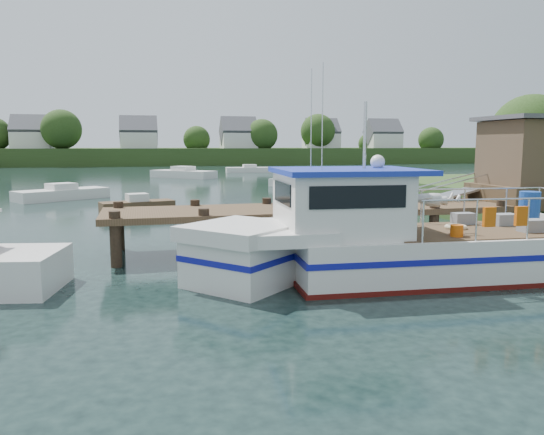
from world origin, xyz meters
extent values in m
plane|color=black|center=(0.00, 0.00, 0.00)|extent=(160.00, 160.00, 0.00)
cylinder|color=#332114|center=(14.00, 6.00, 1.52)|extent=(0.50, 0.50, 3.05)
sphere|color=#274217|center=(14.00, 6.00, 3.96)|extent=(3.90, 3.90, 3.90)
cube|color=#2C451C|center=(0.00, 84.00, 1.40)|extent=(140.00, 24.00, 3.00)
cylinder|color=#332114|center=(-17.00, 75.00, 2.40)|extent=(0.60, 0.60, 4.80)
sphere|color=#274217|center=(-17.00, 75.00, 5.95)|extent=(6.34, 6.34, 6.34)
cylinder|color=#332114|center=(-6.00, 77.00, 1.50)|extent=(0.60, 0.60, 3.00)
sphere|color=#274217|center=(-6.00, 77.00, 3.72)|extent=(3.96, 3.96, 3.96)
cylinder|color=#332114|center=(5.00, 79.00, 1.80)|extent=(0.60, 0.60, 3.60)
sphere|color=#274217|center=(5.00, 79.00, 4.46)|extent=(4.75, 4.75, 4.75)
cylinder|color=#332114|center=(16.00, 75.00, 2.10)|extent=(0.60, 0.60, 4.20)
sphere|color=#274217|center=(16.00, 75.00, 5.21)|extent=(5.54, 5.54, 5.54)
cylinder|color=#332114|center=(27.00, 77.00, 2.40)|extent=(0.60, 0.60, 4.80)
sphere|color=#274217|center=(27.00, 77.00, 5.95)|extent=(6.34, 6.34, 6.34)
cylinder|color=#332114|center=(38.00, 79.00, 1.50)|extent=(0.60, 0.60, 3.00)
sphere|color=#274217|center=(38.00, 79.00, 3.72)|extent=(3.96, 3.96, 3.96)
cylinder|color=#332114|center=(49.00, 75.00, 1.80)|extent=(0.60, 0.60, 3.60)
sphere|color=#274217|center=(49.00, 75.00, 4.46)|extent=(4.75, 4.75, 4.75)
cube|color=silver|center=(-22.00, 78.00, 4.00)|extent=(6.00, 5.00, 3.00)
cube|color=#47474C|center=(-22.00, 78.00, 5.90)|extent=(6.20, 5.09, 5.09)
cube|color=silver|center=(-5.00, 77.00, 4.00)|extent=(6.00, 5.00, 3.00)
cube|color=#47474C|center=(-5.00, 77.00, 5.90)|extent=(6.20, 5.09, 5.09)
cube|color=silver|center=(12.00, 76.00, 4.00)|extent=(6.00, 5.00, 3.00)
cube|color=#47474C|center=(12.00, 76.00, 5.90)|extent=(6.20, 5.09, 5.09)
cube|color=silver|center=(28.00, 78.00, 4.00)|extent=(6.00, 5.00, 3.00)
cube|color=#47474C|center=(28.00, 78.00, 5.90)|extent=(6.20, 5.09, 5.09)
cube|color=silver|center=(40.00, 77.00, 4.00)|extent=(6.00, 5.00, 3.00)
cube|color=#47474C|center=(40.00, 77.00, 5.90)|extent=(6.20, 5.09, 5.09)
cube|color=#483522|center=(2.00, 0.00, 1.30)|extent=(16.00, 3.00, 0.20)
cylinder|color=black|center=(-5.50, -1.30, 0.65)|extent=(0.32, 0.32, 1.90)
cylinder|color=black|center=(-5.50, 1.30, 0.65)|extent=(0.32, 0.32, 1.90)
cylinder|color=black|center=(-3.00, -1.30, 0.65)|extent=(0.32, 0.32, 1.90)
cylinder|color=black|center=(-3.00, 1.30, 0.65)|extent=(0.32, 0.32, 1.90)
cylinder|color=black|center=(-0.50, -1.30, 0.65)|extent=(0.32, 0.32, 1.90)
cylinder|color=black|center=(-0.50, 1.30, 0.65)|extent=(0.32, 0.32, 1.90)
cylinder|color=black|center=(2.00, -1.30, 0.65)|extent=(0.32, 0.32, 1.90)
cylinder|color=black|center=(2.00, 1.30, 0.65)|extent=(0.32, 0.32, 1.90)
cylinder|color=black|center=(4.50, -1.30, 0.65)|extent=(0.32, 0.32, 1.90)
cylinder|color=black|center=(4.50, 1.30, 0.65)|extent=(0.32, 0.32, 1.90)
cylinder|color=black|center=(7.00, -1.30, 0.65)|extent=(0.32, 0.32, 1.90)
cylinder|color=black|center=(7.00, 1.30, 0.65)|extent=(0.32, 0.32, 1.90)
cylinder|color=black|center=(9.50, 1.30, 0.65)|extent=(0.32, 0.32, 1.90)
cube|color=#483522|center=(9.00, 0.00, 1.70)|extent=(3.20, 3.00, 0.60)
cube|color=#4F3D2C|center=(9.00, 0.00, 3.10)|extent=(2.60, 2.60, 2.40)
cube|color=#47474C|center=(9.00, 0.00, 4.40)|extent=(3.00, 3.00, 0.15)
cube|color=#A5A8AD|center=(6.70, 0.90, 1.65)|extent=(3.34, 0.90, 0.79)
cylinder|color=silver|center=(6.70, 0.50, 2.15)|extent=(3.34, 0.05, 0.76)
cylinder|color=silver|center=(6.70, 1.30, 2.15)|extent=(3.34, 0.05, 0.76)
cube|color=slate|center=(1.00, -1.00, 1.56)|extent=(0.60, 0.40, 0.30)
cube|color=slate|center=(2.00, -0.80, 1.56)|extent=(0.60, 0.40, 0.30)
cylinder|color=#CA550B|center=(3.00, -1.10, 1.55)|extent=(0.30, 0.30, 0.28)
cylinder|color=#16419D|center=(0.20, 0.90, 1.84)|extent=(0.56, 0.56, 0.85)
cube|color=silver|center=(2.75, -4.41, 0.59)|extent=(7.93, 3.56, 1.19)
cube|color=silver|center=(-2.41, -4.11, 0.59)|extent=(3.10, 3.10, 1.19)
cube|color=silver|center=(-2.41, -4.11, 1.35)|extent=(3.40, 3.39, 0.36)
cube|color=silver|center=(-1.38, -4.17, 1.31)|extent=(2.24, 3.07, 0.31)
cube|color=#121492|center=(2.75, -4.41, 0.75)|extent=(8.04, 3.61, 0.14)
cube|color=#121492|center=(-2.41, -4.11, 0.75)|extent=(3.16, 3.16, 0.14)
cube|color=#4E0E0B|center=(2.75, -4.41, 0.05)|extent=(8.04, 3.59, 0.14)
cube|color=#483522|center=(3.99, -4.49, 1.20)|extent=(5.74, 3.12, 0.04)
cube|color=silver|center=(0.07, -4.25, 1.97)|extent=(3.05, 2.86, 1.55)
cube|color=black|center=(-0.01, -5.61, 2.28)|extent=(2.27, 0.18, 0.52)
cube|color=black|center=(0.15, -2.90, 2.28)|extent=(2.27, 0.18, 0.52)
cube|color=black|center=(-1.39, -4.17, 2.28)|extent=(0.15, 1.86, 0.52)
cube|color=#1B2FA9|center=(0.27, -4.27, 2.79)|extent=(3.69, 3.21, 0.12)
cylinder|color=silver|center=(0.69, -4.29, 3.67)|extent=(0.09, 0.09, 1.66)
cylinder|color=silver|center=(-0.58, -4.73, 4.09)|extent=(0.03, 0.03, 2.48)
cylinder|color=silver|center=(-0.52, -3.70, 4.09)|extent=(0.03, 0.03, 2.48)
sphere|color=silver|center=(1.23, -3.91, 3.00)|extent=(0.39, 0.39, 0.37)
cylinder|color=silver|center=(4.06, -5.92, 2.17)|extent=(5.17, 0.35, 0.05)
cylinder|color=silver|center=(4.23, -3.07, 2.17)|extent=(5.17, 0.35, 0.05)
cylinder|color=silver|center=(1.53, -5.77, 1.68)|extent=(0.05, 0.05, 0.98)
cylinder|color=silver|center=(1.70, -2.92, 1.68)|extent=(0.05, 0.05, 0.98)
cylinder|color=silver|center=(2.87, -5.85, 1.68)|extent=(0.05, 0.05, 0.98)
cylinder|color=silver|center=(3.04, -3.00, 1.68)|extent=(0.05, 0.05, 0.98)
cylinder|color=silver|center=(4.22, -5.93, 1.68)|extent=(0.05, 0.05, 0.98)
cylinder|color=silver|center=(4.39, -3.08, 1.68)|extent=(0.05, 0.05, 0.98)
cylinder|color=silver|center=(5.73, -3.16, 1.68)|extent=(0.05, 0.05, 0.98)
cylinder|color=silver|center=(6.82, -3.23, 1.68)|extent=(0.05, 0.05, 0.98)
cube|color=slate|center=(4.99, -5.17, 1.38)|extent=(0.64, 0.45, 0.33)
cube|color=slate|center=(5.06, -4.03, 1.38)|extent=(0.64, 0.45, 0.33)
cube|color=slate|center=(4.05, -3.56, 1.38)|extent=(0.59, 0.43, 0.33)
cylinder|color=#16419D|center=(6.11, -3.68, 1.66)|extent=(0.61, 0.61, 0.91)
cylinder|color=#CA550B|center=(2.70, -5.34, 1.36)|extent=(0.33, 0.33, 0.31)
torus|color=#BFB28C|center=(3.39, -4.24, 1.26)|extent=(0.61, 0.61, 0.12)
cube|color=#CA550B|center=(3.18, -5.89, 1.76)|extent=(0.30, 0.12, 0.47)
cube|color=#CA550B|center=(4.01, -5.94, 1.76)|extent=(0.30, 0.12, 0.47)
imported|color=silver|center=(2.11, -4.69, 2.10)|extent=(0.47, 0.69, 1.82)
cube|color=#483522|center=(-4.98, 10.55, 0.33)|extent=(3.77, 2.13, 0.66)
cube|color=silver|center=(-4.98, 10.55, 0.83)|extent=(1.19, 1.10, 0.42)
cube|color=silver|center=(8.63, 49.59, 0.32)|extent=(6.08, 2.44, 0.64)
cube|color=silver|center=(8.63, 49.59, 0.81)|extent=(1.76, 1.54, 0.41)
cube|color=silver|center=(-9.69, 19.06, 0.33)|extent=(5.78, 4.79, 0.66)
cube|color=silver|center=(-9.69, 19.06, 0.83)|extent=(2.08, 2.02, 0.43)
cube|color=silver|center=(7.50, 25.21, 0.32)|extent=(3.78, 4.59, 0.63)
cube|color=silver|center=(7.50, 25.21, 0.79)|extent=(1.60, 1.65, 0.41)
cube|color=silver|center=(11.68, 15.38, 0.34)|extent=(6.86, 2.54, 0.68)
cube|color=silver|center=(11.68, 15.38, 0.85)|extent=(1.95, 1.69, 0.44)
cube|color=silver|center=(-0.44, 40.11, 0.39)|extent=(6.88, 6.79, 0.78)
cube|color=silver|center=(-0.44, 40.11, 0.98)|extent=(2.66, 2.65, 0.50)
camera|label=1|loc=(-4.72, -16.64, 3.43)|focal=35.00mm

